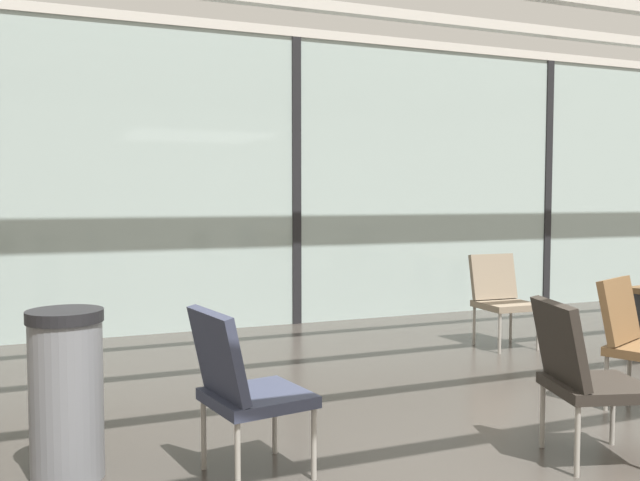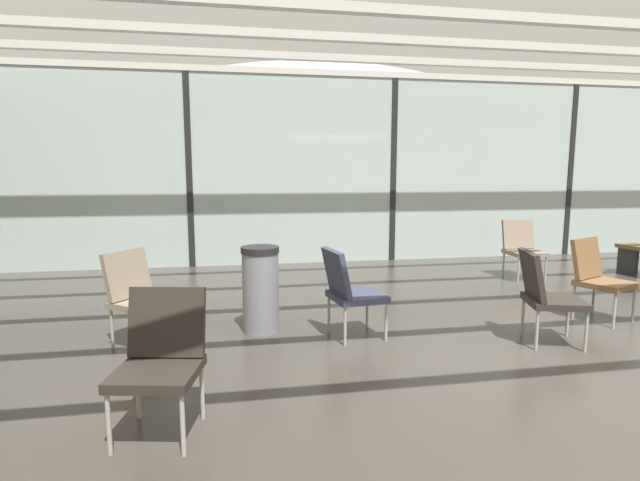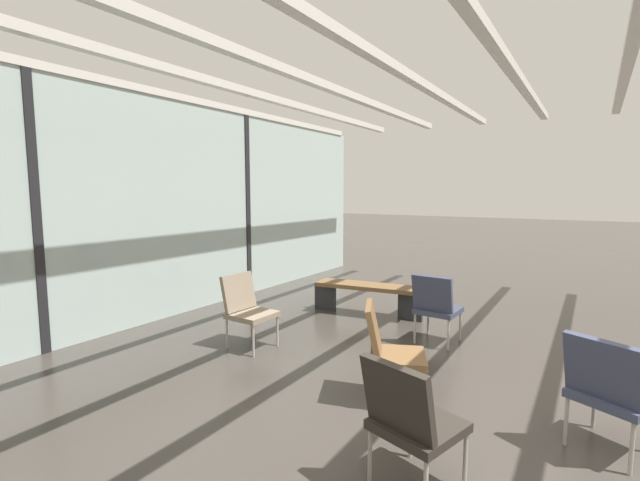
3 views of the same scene
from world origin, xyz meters
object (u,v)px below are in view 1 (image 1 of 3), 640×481
at_px(lounge_chair_1, 638,335).
at_px(lounge_chair_4, 500,294).
at_px(trash_bin, 67,394).
at_px(parked_airplane, 165,149).
at_px(lounge_chair_0, 242,382).
at_px(lounge_chair_6, 582,370).

bearing_deg(lounge_chair_1, lounge_chair_4, 55.51).
height_order(lounge_chair_1, lounge_chair_4, same).
distance_m(lounge_chair_4, trash_bin, 4.35).
height_order(parked_airplane, lounge_chair_1, parked_airplane).
distance_m(lounge_chair_0, lounge_chair_6, 1.82).
bearing_deg(trash_bin, lounge_chair_0, -22.59).
relative_size(lounge_chair_0, trash_bin, 1.01).
relative_size(parked_airplane, lounge_chair_6, 15.47).
bearing_deg(lounge_chair_0, lounge_chair_1, -96.75).
bearing_deg(lounge_chair_1, lounge_chair_6, -174.20).
distance_m(parked_airplane, lounge_chair_6, 10.00).
distance_m(parked_airplane, lounge_chair_0, 9.61).
relative_size(parked_airplane, lounge_chair_1, 15.47).
bearing_deg(parked_airplane, trash_bin, -102.88).
height_order(parked_airplane, lounge_chair_4, parked_airplane).
bearing_deg(lounge_chair_4, trash_bin, -154.05).
relative_size(lounge_chair_1, trash_bin, 1.01).
bearing_deg(lounge_chair_6, parked_airplane, 19.37).
relative_size(lounge_chair_1, lounge_chair_6, 1.00).
height_order(lounge_chair_4, trash_bin, lounge_chair_4).
height_order(parked_airplane, lounge_chair_6, parked_airplane).
bearing_deg(trash_bin, lounge_chair_4, 23.90).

